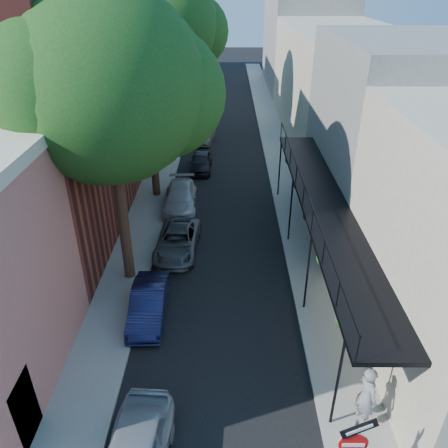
{
  "coord_description": "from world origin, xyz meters",
  "views": [
    {
      "loc": [
        0.31,
        -5.09,
        11.22
      ],
      "look_at": [
        0.2,
        9.73,
        2.8
      ],
      "focal_mm": 35.0,
      "sensor_mm": 36.0,
      "label": 1
    }
  ],
  "objects_px": {
    "sign_post": "(353,447)",
    "oak_near": "(121,88)",
    "parked_car_e": "(201,162)",
    "parked_car_d": "(180,198)",
    "parked_car_c": "(178,241)",
    "oak_far": "(174,27)",
    "parked_car_f": "(205,134)",
    "oak_mid": "(155,70)",
    "pedestrian": "(367,396)",
    "parked_car_b": "(149,304)"
  },
  "relations": [
    {
      "from": "sign_post",
      "to": "oak_near",
      "type": "distance_m",
      "value": 12.77
    },
    {
      "from": "sign_post",
      "to": "parked_car_e",
      "type": "height_order",
      "value": "sign_post"
    },
    {
      "from": "parked_car_d",
      "to": "parked_car_c",
      "type": "bearing_deg",
      "value": -88.56
    },
    {
      "from": "sign_post",
      "to": "parked_car_c",
      "type": "xyz_separation_m",
      "value": [
        -5.11,
        11.08,
        -1.48
      ]
    },
    {
      "from": "oak_far",
      "to": "parked_car_f",
      "type": "height_order",
      "value": "oak_far"
    },
    {
      "from": "oak_mid",
      "to": "parked_car_c",
      "type": "distance_m",
      "value": 9.08
    },
    {
      "from": "parked_car_d",
      "to": "parked_car_f",
      "type": "distance_m",
      "value": 11.22
    },
    {
      "from": "parked_car_c",
      "to": "pedestrian",
      "type": "distance_m",
      "value": 10.9
    },
    {
      "from": "sign_post",
      "to": "parked_car_d",
      "type": "height_order",
      "value": "sign_post"
    },
    {
      "from": "sign_post",
      "to": "parked_car_b",
      "type": "bearing_deg",
      "value": 131.05
    },
    {
      "from": "oak_near",
      "to": "parked_car_b",
      "type": "xyz_separation_m",
      "value": [
        0.77,
        -2.68,
        -7.29
      ]
    },
    {
      "from": "oak_near",
      "to": "oak_far",
      "type": "distance_m",
      "value": 17.01
    },
    {
      "from": "oak_mid",
      "to": "parked_car_f",
      "type": "relative_size",
      "value": 2.91
    },
    {
      "from": "oak_far",
      "to": "oak_near",
      "type": "bearing_deg",
      "value": -90.04
    },
    {
      "from": "oak_near",
      "to": "pedestrian",
      "type": "bearing_deg",
      "value": -43.5
    },
    {
      "from": "sign_post",
      "to": "parked_car_f",
      "type": "xyz_separation_m",
      "value": [
        -4.56,
        26.7,
        -1.46
      ]
    },
    {
      "from": "parked_car_d",
      "to": "oak_near",
      "type": "bearing_deg",
      "value": -102.57
    },
    {
      "from": "parked_car_c",
      "to": "parked_car_d",
      "type": "height_order",
      "value": "parked_car_d"
    },
    {
      "from": "parked_car_d",
      "to": "oak_far",
      "type": "bearing_deg",
      "value": 93.47
    },
    {
      "from": "parked_car_e",
      "to": "pedestrian",
      "type": "bearing_deg",
      "value": -72.32
    },
    {
      "from": "sign_post",
      "to": "parked_car_c",
      "type": "distance_m",
      "value": 12.29
    },
    {
      "from": "pedestrian",
      "to": "parked_car_d",
      "type": "bearing_deg",
      "value": 8.36
    },
    {
      "from": "pedestrian",
      "to": "parked_car_f",
      "type": "bearing_deg",
      "value": -4.5
    },
    {
      "from": "parked_car_f",
      "to": "pedestrian",
      "type": "height_order",
      "value": "pedestrian"
    },
    {
      "from": "oak_far",
      "to": "pedestrian",
      "type": "xyz_separation_m",
      "value": [
        7.56,
        -24.19,
        -7.12
      ]
    },
    {
      "from": "parked_car_d",
      "to": "parked_car_e",
      "type": "bearing_deg",
      "value": 78.75
    },
    {
      "from": "parked_car_e",
      "to": "parked_car_c",
      "type": "bearing_deg",
      "value": -92.09
    },
    {
      "from": "oak_far",
      "to": "parked_car_b",
      "type": "bearing_deg",
      "value": -87.81
    },
    {
      "from": "parked_car_b",
      "to": "pedestrian",
      "type": "distance_m",
      "value": 8.18
    },
    {
      "from": "oak_mid",
      "to": "parked_car_c",
      "type": "xyz_separation_m",
      "value": [
        1.47,
        -6.17,
        -6.5
      ]
    },
    {
      "from": "parked_car_d",
      "to": "pedestrian",
      "type": "distance_m",
      "value": 14.89
    },
    {
      "from": "parked_car_f",
      "to": "oak_near",
      "type": "bearing_deg",
      "value": -89.41
    },
    {
      "from": "oak_mid",
      "to": "parked_car_d",
      "type": "height_order",
      "value": "oak_mid"
    },
    {
      "from": "parked_car_d",
      "to": "pedestrian",
      "type": "xyz_separation_m",
      "value": [
        6.45,
        -13.41,
        0.52
      ]
    },
    {
      "from": "oak_mid",
      "to": "parked_car_b",
      "type": "relative_size",
      "value": 2.86
    },
    {
      "from": "oak_far",
      "to": "parked_car_b",
      "type": "xyz_separation_m",
      "value": [
        0.75,
        -19.68,
        -7.67
      ]
    },
    {
      "from": "parked_car_b",
      "to": "parked_car_e",
      "type": "height_order",
      "value": "parked_car_b"
    },
    {
      "from": "oak_mid",
      "to": "parked_car_e",
      "type": "xyz_separation_m",
      "value": [
        2.02,
        3.7,
        -6.48
      ]
    },
    {
      "from": "oak_mid",
      "to": "parked_car_e",
      "type": "relative_size",
      "value": 2.99
    },
    {
      "from": "sign_post",
      "to": "oak_mid",
      "type": "xyz_separation_m",
      "value": [
        -6.58,
        17.26,
        5.02
      ]
    },
    {
      "from": "parked_car_b",
      "to": "parked_car_c",
      "type": "xyz_separation_m",
      "value": [
        0.65,
        4.47,
        -0.03
      ]
    },
    {
      "from": "oak_near",
      "to": "parked_car_d",
      "type": "bearing_deg",
      "value": 79.81
    },
    {
      "from": "parked_car_c",
      "to": "parked_car_f",
      "type": "xyz_separation_m",
      "value": [
        0.55,
        15.62,
        0.02
      ]
    },
    {
      "from": "sign_post",
      "to": "parked_car_e",
      "type": "bearing_deg",
      "value": 102.27
    },
    {
      "from": "oak_far",
      "to": "parked_car_d",
      "type": "distance_m",
      "value": 13.26
    },
    {
      "from": "oak_near",
      "to": "parked_car_e",
      "type": "distance_m",
      "value": 13.9
    },
    {
      "from": "oak_far",
      "to": "parked_car_f",
      "type": "bearing_deg",
      "value": 11.75
    },
    {
      "from": "parked_car_b",
      "to": "parked_car_f",
      "type": "bearing_deg",
      "value": 84.95
    },
    {
      "from": "parked_car_c",
      "to": "parked_car_e",
      "type": "bearing_deg",
      "value": 89.81
    },
    {
      "from": "oak_mid",
      "to": "parked_car_f",
      "type": "height_order",
      "value": "oak_mid"
    }
  ]
}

